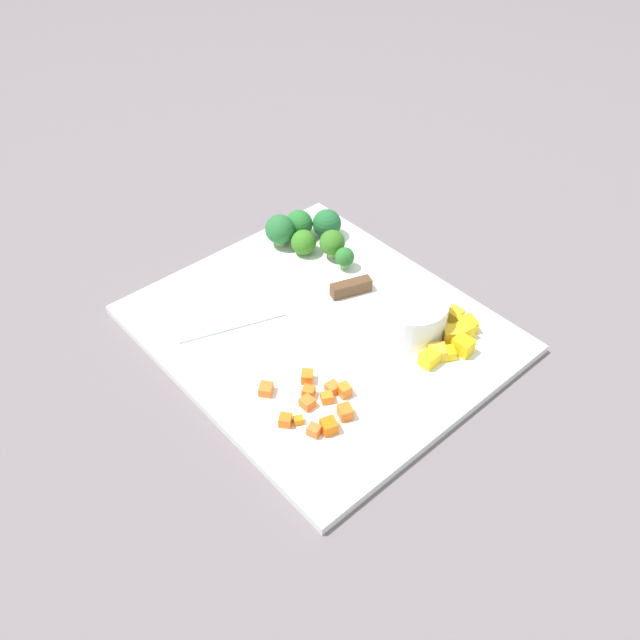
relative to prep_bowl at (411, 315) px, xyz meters
name	(u,v)px	position (x,y,z in m)	size (l,w,h in m)	color
ground_plane	(320,332)	(0.08, 0.08, -0.04)	(4.00, 4.00, 0.00)	slate
cutting_board	(320,329)	(0.08, 0.08, -0.03)	(0.44, 0.38, 0.01)	white
prep_bowl	(411,315)	(0.00, 0.00, 0.00)	(0.09, 0.09, 0.05)	white
chef_knife	(311,300)	(0.12, 0.06, -0.02)	(0.11, 0.26, 0.02)	silver
carrot_dice_0	(307,403)	(-0.01, 0.18, -0.02)	(0.01, 0.01, 0.01)	orange
carrot_dice_1	(308,392)	(0.00, 0.17, -0.02)	(0.01, 0.01, 0.01)	orange
carrot_dice_2	(298,420)	(-0.02, 0.21, -0.02)	(0.01, 0.01, 0.01)	orange
carrot_dice_3	(314,430)	(-0.05, 0.20, -0.02)	(0.01, 0.01, 0.01)	orange
carrot_dice_4	(329,426)	(-0.05, 0.19, -0.02)	(0.02, 0.02, 0.01)	orange
carrot_dice_5	(333,388)	(-0.01, 0.15, -0.02)	(0.01, 0.01, 0.01)	orange
carrot_dice_6	(285,420)	(-0.01, 0.22, -0.02)	(0.01, 0.01, 0.01)	orange
carrot_dice_7	(307,377)	(0.02, 0.16, -0.02)	(0.02, 0.01, 0.01)	orange
carrot_dice_8	(327,398)	(-0.02, 0.16, -0.02)	(0.01, 0.01, 0.01)	orange
carrot_dice_9	(266,389)	(0.04, 0.21, -0.02)	(0.02, 0.02, 0.01)	orange
carrot_dice_10	(344,390)	(-0.03, 0.14, -0.02)	(0.01, 0.01, 0.01)	orange
carrot_dice_11	(345,412)	(-0.05, 0.16, -0.02)	(0.02, 0.01, 0.01)	orange
pepper_dice_0	(454,315)	(-0.03, -0.06, -0.02)	(0.02, 0.02, 0.02)	yellow
pepper_dice_1	(463,331)	(-0.06, -0.04, -0.01)	(0.02, 0.02, 0.02)	yellow
pepper_dice_2	(453,335)	(-0.05, -0.02, -0.01)	(0.02, 0.02, 0.02)	yellow
pepper_dice_3	(449,353)	(-0.07, 0.00, -0.02)	(0.02, 0.01, 0.01)	yellow
pepper_dice_4	(467,325)	(-0.05, -0.05, -0.02)	(0.02, 0.02, 0.02)	yellow
pepper_dice_5	(463,346)	(-0.07, -0.02, -0.01)	(0.02, 0.02, 0.02)	yellow
pepper_dice_6	(429,359)	(-0.06, 0.03, -0.02)	(0.02, 0.02, 0.02)	yellow
pepper_dice_7	(439,307)	(0.00, -0.06, -0.02)	(0.01, 0.01, 0.01)	yellow
pepper_dice_8	(419,297)	(0.03, -0.05, -0.02)	(0.01, 0.02, 0.01)	yellow
pepper_dice_9	(437,352)	(-0.06, 0.01, -0.02)	(0.02, 0.02, 0.02)	yellow
broccoli_floret_0	(332,243)	(0.18, -0.03, 0.00)	(0.04, 0.04, 0.04)	#8CAE69
broccoli_floret_1	(304,243)	(0.21, 0.00, -0.01)	(0.04, 0.04, 0.04)	#93AE55
broccoli_floret_2	(345,257)	(0.15, -0.02, 0.00)	(0.03, 0.03, 0.03)	#84C365
broccoli_floret_3	(299,224)	(0.25, -0.03, 0.00)	(0.04, 0.04, 0.04)	#85AF69
broccoli_floret_4	(280,230)	(0.25, 0.01, 0.00)	(0.04, 0.04, 0.05)	#94B654
broccoli_floret_5	(327,224)	(0.22, -0.06, 0.00)	(0.04, 0.04, 0.04)	#8AC35D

